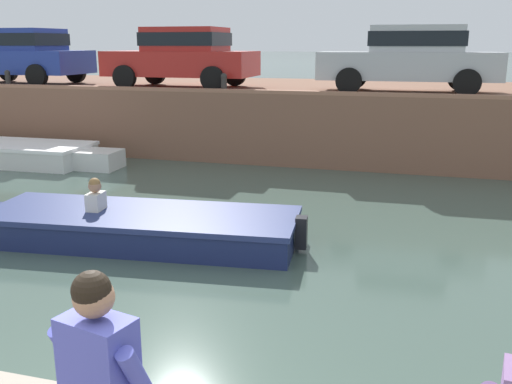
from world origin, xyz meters
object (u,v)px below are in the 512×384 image
person_seated_right (107,379)px  car_centre_silver (411,56)px  car_left_inner_red (183,55)px  car_leftmost_blue (21,54)px  boat_moored_west_white (6,153)px  mooring_bollard_mid (224,82)px  mooring_bollard_west (8,78)px  motorboat_passing (127,226)px

person_seated_right → car_centre_silver: bearing=84.6°
car_left_inner_red → person_seated_right: (4.67, -12.07, -1.33)m
car_left_inner_red → person_seated_right: size_ratio=4.02×
car_leftmost_blue → car_left_inner_red: same height
boat_moored_west_white → mooring_bollard_mid: mooring_bollard_mid is taller
boat_moored_west_white → mooring_bollard_west: mooring_bollard_west is taller
car_centre_silver → mooring_bollard_west: car_centre_silver is taller
car_left_inner_red → car_leftmost_blue: bearing=-180.0°
car_left_inner_red → car_centre_silver: size_ratio=0.92×
mooring_bollard_west → person_seated_right: (9.30, -10.96, -0.72)m
mooring_bollard_mid → motorboat_passing: bearing=-85.0°
car_left_inner_red → car_centre_silver: 5.80m
boat_moored_west_white → person_seated_right: (8.24, -9.32, 0.98)m
boat_moored_west_white → mooring_bollard_mid: size_ratio=12.55×
motorboat_passing → mooring_bollard_west: mooring_bollard_west is taller
car_leftmost_blue → mooring_bollard_west: bearing=-71.8°
motorboat_passing → car_centre_silver: bearing=62.1°
car_centre_silver → person_seated_right: size_ratio=4.35×
car_leftmost_blue → car_left_inner_red: (5.00, 0.00, -0.00)m
car_leftmost_blue → person_seated_right: (9.67, -12.07, -1.33)m
boat_moored_west_white → car_left_inner_red: (3.58, 2.76, 2.30)m
motorboat_passing → person_seated_right: person_seated_right is taller
boat_moored_west_white → person_seated_right: 12.48m
car_left_inner_red → mooring_bollard_mid: (1.51, -1.12, -0.61)m
motorboat_passing → mooring_bollard_mid: 6.24m
boat_moored_west_white → car_leftmost_blue: size_ratio=1.43×
car_centre_silver → person_seated_right: 12.20m
car_centre_silver → person_seated_right: (-1.13, -12.08, -1.33)m
car_left_inner_red → car_centre_silver: bearing=0.0°
motorboat_passing → mooring_bollard_west: 9.12m
boat_moored_west_white → car_centre_silver: size_ratio=1.33×
car_centre_silver → car_left_inner_red: bearing=-180.0°
motorboat_passing → car_left_inner_red: (-2.03, 7.10, 2.33)m
motorboat_passing → mooring_bollard_mid: size_ratio=12.70×
car_centre_silver → mooring_bollard_mid: bearing=-165.3°
mooring_bollard_west → mooring_bollard_mid: same height
boat_moored_west_white → car_left_inner_red: size_ratio=1.44×
car_leftmost_blue → person_seated_right: 15.52m
boat_moored_west_white → car_left_inner_red: bearing=37.7°
boat_moored_west_white → person_seated_right: bearing=-48.5°
car_centre_silver → boat_moored_west_white: bearing=-163.6°
mooring_bollard_west → mooring_bollard_mid: size_ratio=1.00×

